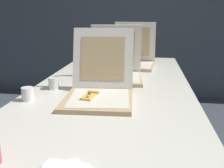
# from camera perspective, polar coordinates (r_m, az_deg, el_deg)

# --- Properties ---
(wall_back) EXTENTS (10.00, 0.10, 2.60)m
(wall_back) POSITION_cam_1_polar(r_m,az_deg,el_deg) (3.61, 4.99, 17.72)
(wall_back) COLOR #4C5660
(wall_back) RESTS_ON ground
(table) EXTENTS (0.97, 2.17, 0.74)m
(table) POSITION_cam_1_polar(r_m,az_deg,el_deg) (1.60, 0.11, -2.00)
(table) COLOR silver
(table) RESTS_ON ground
(pizza_box_front) EXTENTS (0.38, 0.47, 0.36)m
(pizza_box_front) POSITION_cam_1_polar(r_m,az_deg,el_deg) (1.34, -2.95, -1.26)
(pizza_box_front) COLOR tan
(pizza_box_front) RESTS_ON table
(pizza_box_middle) EXTENTS (0.38, 0.38, 0.37)m
(pizza_box_middle) POSITION_cam_1_polar(r_m,az_deg,el_deg) (1.74, 0.91, 2.85)
(pizza_box_middle) COLOR tan
(pizza_box_middle) RESTS_ON table
(pizza_box_back) EXTENTS (0.38, 0.38, 0.37)m
(pizza_box_back) POSITION_cam_1_polar(r_m,az_deg,el_deg) (2.17, 4.77, 5.46)
(pizza_box_back) COLOR tan
(pizza_box_back) RESTS_ON table
(cup_white_near_left) EXTENTS (0.06, 0.06, 0.07)m
(cup_white_near_left) POSITION_cam_1_polar(r_m,az_deg,el_deg) (1.39, -18.56, -2.14)
(cup_white_near_left) COLOR white
(cup_white_near_left) RESTS_ON table
(cup_white_near_center) EXTENTS (0.06, 0.06, 0.07)m
(cup_white_near_center) POSITION_cam_1_polar(r_m,az_deg,el_deg) (1.56, -13.06, 0.18)
(cup_white_near_center) COLOR white
(cup_white_near_center) RESTS_ON table
(cup_white_far) EXTENTS (0.06, 0.06, 0.07)m
(cup_white_far) POSITION_cam_1_polar(r_m,az_deg,el_deg) (1.94, -5.53, 3.63)
(cup_white_far) COLOR white
(cup_white_far) RESTS_ON table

